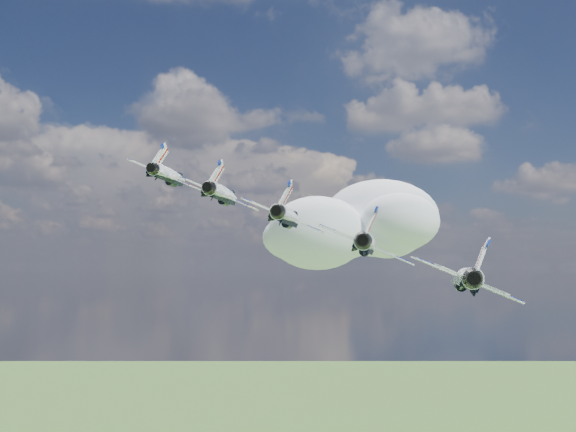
# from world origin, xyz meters

# --- Properties ---
(cloud_far) EXTENTS (64.58, 50.74, 25.37)m
(cloud_far) POSITION_xyz_m (7.84, 180.75, 162.92)
(cloud_far) COLOR white
(jet_0) EXTENTS (12.75, 16.21, 8.13)m
(jet_0) POSITION_xyz_m (-22.68, 27.68, 159.25)
(jet_0) COLOR white
(jet_1) EXTENTS (12.75, 16.21, 8.13)m
(jet_1) POSITION_xyz_m (-13.73, 20.68, 155.69)
(jet_1) COLOR white
(jet_2) EXTENTS (12.75, 16.21, 8.13)m
(jet_2) POSITION_xyz_m (-4.77, 13.68, 152.14)
(jet_2) COLOR silver
(jet_3) EXTENTS (12.75, 16.21, 8.13)m
(jet_3) POSITION_xyz_m (4.19, 6.69, 148.59)
(jet_3) COLOR silver
(jet_4) EXTENTS (12.75, 16.21, 8.13)m
(jet_4) POSITION_xyz_m (13.14, -0.31, 145.03)
(jet_4) COLOR silver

